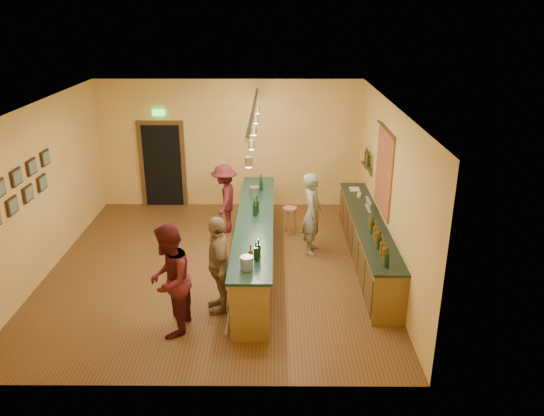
{
  "coord_description": "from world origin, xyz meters",
  "views": [
    {
      "loc": [
        1.13,
        -9.36,
        4.88
      ],
      "look_at": [
        1.08,
        0.2,
        1.18
      ],
      "focal_mm": 35.0,
      "sensor_mm": 36.0,
      "label": 1
    }
  ],
  "objects_px": {
    "customer_b": "(219,264)",
    "bar_stool": "(290,214)",
    "back_counter": "(368,241)",
    "tasting_bar": "(255,239)",
    "bartender": "(312,213)",
    "customer_c": "(225,199)",
    "customer_a": "(169,280)"
  },
  "relations": [
    {
      "from": "back_counter",
      "to": "customer_a",
      "type": "height_order",
      "value": "customer_a"
    },
    {
      "from": "customer_b",
      "to": "bar_stool",
      "type": "height_order",
      "value": "customer_b"
    },
    {
      "from": "customer_b",
      "to": "bar_stool",
      "type": "relative_size",
      "value": 2.7
    },
    {
      "from": "tasting_bar",
      "to": "bartender",
      "type": "distance_m",
      "value": 1.38
    },
    {
      "from": "tasting_bar",
      "to": "customer_b",
      "type": "relative_size",
      "value": 3.0
    },
    {
      "from": "customer_a",
      "to": "customer_b",
      "type": "height_order",
      "value": "customer_a"
    },
    {
      "from": "tasting_bar",
      "to": "bar_stool",
      "type": "height_order",
      "value": "tasting_bar"
    },
    {
      "from": "customer_b",
      "to": "bar_stool",
      "type": "bearing_deg",
      "value": 147.54
    },
    {
      "from": "bartender",
      "to": "customer_a",
      "type": "xyz_separation_m",
      "value": [
        -2.39,
        -2.92,
        0.05
      ]
    },
    {
      "from": "customer_a",
      "to": "customer_b",
      "type": "bearing_deg",
      "value": 138.92
    },
    {
      "from": "back_counter",
      "to": "customer_b",
      "type": "bearing_deg",
      "value": -148.28
    },
    {
      "from": "bartender",
      "to": "bar_stool",
      "type": "xyz_separation_m",
      "value": [
        -0.43,
        0.92,
        -0.38
      ]
    },
    {
      "from": "bartender",
      "to": "bar_stool",
      "type": "bearing_deg",
      "value": 32.94
    },
    {
      "from": "back_counter",
      "to": "bar_stool",
      "type": "bearing_deg",
      "value": 135.69
    },
    {
      "from": "bar_stool",
      "to": "back_counter",
      "type": "bearing_deg",
      "value": -44.31
    },
    {
      "from": "back_counter",
      "to": "tasting_bar",
      "type": "distance_m",
      "value": 2.23
    },
    {
      "from": "customer_a",
      "to": "customer_b",
      "type": "distance_m",
      "value": 0.96
    },
    {
      "from": "tasting_bar",
      "to": "customer_c",
      "type": "height_order",
      "value": "customer_c"
    },
    {
      "from": "back_counter",
      "to": "bar_stool",
      "type": "height_order",
      "value": "back_counter"
    },
    {
      "from": "bartender",
      "to": "bar_stool",
      "type": "distance_m",
      "value": 1.09
    },
    {
      "from": "customer_c",
      "to": "customer_a",
      "type": "bearing_deg",
      "value": -3.44
    },
    {
      "from": "tasting_bar",
      "to": "customer_c",
      "type": "bearing_deg",
      "value": 112.49
    },
    {
      "from": "bartender",
      "to": "customer_b",
      "type": "height_order",
      "value": "bartender"
    },
    {
      "from": "tasting_bar",
      "to": "customer_c",
      "type": "distance_m",
      "value": 1.95
    },
    {
      "from": "back_counter",
      "to": "tasting_bar",
      "type": "bearing_deg",
      "value": -175.33
    },
    {
      "from": "customer_a",
      "to": "customer_b",
      "type": "xyz_separation_m",
      "value": [
        0.69,
        0.67,
        -0.06
      ]
    },
    {
      "from": "customer_c",
      "to": "bar_stool",
      "type": "bearing_deg",
      "value": 87.53
    },
    {
      "from": "customer_b",
      "to": "customer_c",
      "type": "relative_size",
      "value": 1.08
    },
    {
      "from": "tasting_bar",
      "to": "customer_a",
      "type": "relative_size",
      "value": 2.8
    },
    {
      "from": "back_counter",
      "to": "bartender",
      "type": "xyz_separation_m",
      "value": [
        -1.06,
        0.54,
        0.37
      ]
    },
    {
      "from": "bartender",
      "to": "customer_c",
      "type": "height_order",
      "value": "bartender"
    },
    {
      "from": "tasting_bar",
      "to": "customer_a",
      "type": "height_order",
      "value": "customer_a"
    }
  ]
}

